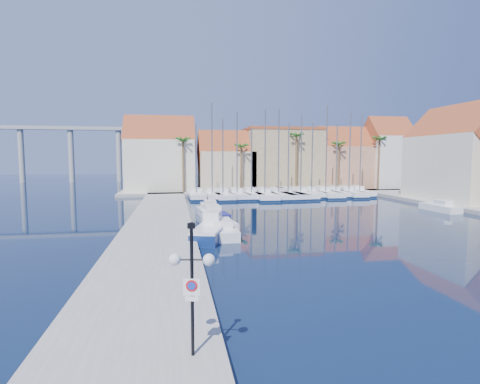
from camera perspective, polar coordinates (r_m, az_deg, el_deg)
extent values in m
plane|color=black|center=(24.39, 8.49, -10.21)|extent=(260.00, 260.00, 0.00)
cube|color=gray|center=(36.34, -12.21, -4.70)|extent=(6.00, 77.00, 0.50)
cube|color=gray|center=(72.69, 4.01, 0.39)|extent=(54.00, 16.00, 0.50)
cylinder|color=black|center=(11.67, -7.31, -14.56)|extent=(0.10, 0.10, 4.10)
cylinder|color=black|center=(11.43, -8.65, -10.16)|extent=(0.51, 0.15, 0.05)
cylinder|color=black|center=(11.36, -6.06, -10.23)|extent=(0.51, 0.15, 0.05)
sphere|color=white|center=(11.48, -9.94, -10.12)|extent=(0.37, 0.37, 0.37)
sphere|color=white|center=(11.33, -4.76, -10.26)|extent=(0.37, 0.37, 0.37)
cube|color=black|center=(11.16, -7.43, -5.12)|extent=(0.24, 0.16, 0.16)
cube|color=white|center=(11.58, -7.36, -14.19)|extent=(0.51, 0.13, 0.51)
cylinder|color=red|center=(11.54, -7.38, -13.99)|extent=(0.34, 0.08, 0.35)
cylinder|color=#1933A5|center=(11.53, -7.39, -14.01)|extent=(0.24, 0.06, 0.25)
cube|color=white|center=(11.70, -7.34, -15.85)|extent=(0.41, 0.11, 0.14)
cylinder|color=black|center=(22.23, -7.39, -9.76)|extent=(0.19, 0.19, 0.48)
cube|color=navy|center=(29.94, -4.63, -6.37)|extent=(3.60, 6.23, 0.89)
cube|color=white|center=(29.83, -4.64, -5.35)|extent=(3.60, 6.23, 0.20)
cube|color=white|center=(30.88, -4.21, -3.96)|extent=(1.68, 1.88, 1.08)
cube|color=white|center=(31.85, -3.05, -5.73)|extent=(2.31, 7.09, 0.80)
cube|color=white|center=(31.04, -2.89, -4.71)|extent=(1.60, 2.49, 0.60)
cube|color=white|center=(35.08, -3.30, -4.70)|extent=(2.85, 6.94, 0.80)
cube|color=navy|center=(34.31, -3.06, -3.74)|extent=(1.75, 2.51, 0.60)
cube|color=white|center=(40.89, -4.46, -3.27)|extent=(2.82, 7.07, 0.80)
cube|color=white|center=(40.11, -4.29, -2.43)|extent=(1.76, 2.54, 0.60)
cube|color=white|center=(45.16, -4.66, -2.45)|extent=(1.96, 5.99, 0.80)
cube|color=white|center=(44.48, -4.60, -1.66)|extent=(1.35, 2.10, 0.60)
cube|color=white|center=(51.20, 28.15, -2.15)|extent=(1.93, 5.45, 0.80)
cube|color=white|center=(50.71, 28.57, -1.44)|extent=(1.28, 1.93, 0.60)
cube|color=white|center=(59.18, -6.69, -0.52)|extent=(2.57, 9.19, 1.00)
cube|color=#0D2145|center=(59.22, -6.68, -0.83)|extent=(2.63, 9.25, 0.28)
cube|color=white|center=(60.02, -6.76, 0.32)|extent=(1.72, 2.78, 0.60)
cylinder|color=slate|center=(58.42, -6.71, 5.10)|extent=(0.20, 0.20, 10.59)
cube|color=white|center=(59.05, -4.30, -0.52)|extent=(2.39, 8.38, 1.00)
cube|color=#0D2145|center=(59.08, -4.30, -0.82)|extent=(2.45, 8.44, 0.28)
cube|color=white|center=(59.79, -4.41, 0.33)|extent=(1.58, 2.54, 0.60)
cylinder|color=slate|center=(58.34, -4.30, 6.71)|extent=(0.20, 0.20, 13.83)
cube|color=white|center=(58.75, -2.69, -0.54)|extent=(2.93, 10.04, 1.00)
cube|color=#0D2145|center=(58.78, -2.69, -0.85)|extent=(2.99, 10.10, 0.28)
cube|color=white|center=(59.65, -2.85, 0.32)|extent=(1.91, 3.05, 0.60)
cylinder|color=slate|center=(57.95, -2.64, 5.52)|extent=(0.20, 0.20, 11.39)
cube|color=white|center=(59.36, -0.57, -0.47)|extent=(3.18, 9.95, 1.00)
cube|color=#0D2145|center=(59.39, -0.57, -0.78)|extent=(3.25, 10.01, 0.28)
cube|color=white|center=(60.24, -0.78, 0.38)|extent=(1.97, 3.05, 0.60)
cylinder|color=slate|center=(58.58, -0.46, 6.03)|extent=(0.20, 0.20, 12.43)
cube|color=white|center=(59.59, 1.66, -0.45)|extent=(2.51, 9.42, 1.00)
cube|color=#0D2145|center=(59.62, 1.66, -0.76)|extent=(2.57, 9.48, 0.28)
cube|color=white|center=(60.43, 1.48, 0.39)|extent=(1.73, 2.83, 0.60)
cylinder|color=slate|center=(58.82, 1.78, 4.86)|extent=(0.20, 0.20, 10.04)
cube|color=white|center=(59.33, 3.71, -0.48)|extent=(3.95, 11.91, 1.00)
cube|color=#0D2145|center=(59.37, 3.71, -0.79)|extent=(4.01, 11.98, 0.28)
cube|color=white|center=(60.41, 3.54, 0.38)|extent=(2.40, 3.67, 0.60)
cylinder|color=slate|center=(58.46, 3.85, 6.22)|extent=(0.20, 0.20, 12.84)
cube|color=white|center=(60.30, 5.65, -0.40)|extent=(4.05, 11.94, 1.00)
cube|color=#0D2145|center=(60.33, 5.65, -0.71)|extent=(4.12, 12.01, 0.28)
cube|color=white|center=(61.32, 5.27, 0.45)|extent=(2.43, 3.69, 0.60)
cylinder|color=slate|center=(59.46, 5.91, 6.28)|extent=(0.20, 0.20, 13.02)
cube|color=white|center=(60.89, 7.12, -0.36)|extent=(4.04, 12.20, 1.00)
cube|color=#0D2145|center=(60.92, 7.11, -0.66)|extent=(4.11, 12.27, 0.28)
cube|color=white|center=(61.93, 6.72, 0.48)|extent=(2.46, 3.76, 0.60)
cylinder|color=slate|center=(60.04, 7.39, 5.15)|extent=(0.20, 0.20, 10.70)
cube|color=white|center=(61.44, 9.06, -0.34)|extent=(3.24, 11.30, 1.00)
cube|color=#0D2145|center=(61.48, 9.06, -0.63)|extent=(3.30, 11.36, 0.28)
cube|color=white|center=(62.44, 8.76, 0.49)|extent=(2.14, 3.42, 0.60)
cylinder|color=slate|center=(60.62, 9.31, 5.84)|extent=(0.20, 0.20, 12.22)
cube|color=white|center=(63.00, 10.68, -0.22)|extent=(2.88, 8.87, 1.00)
cube|color=#0D2145|center=(63.04, 10.67, -0.51)|extent=(2.94, 8.94, 0.28)
cube|color=white|center=(63.72, 10.36, 0.57)|extent=(1.77, 2.73, 0.60)
cylinder|color=slate|center=(62.32, 10.94, 5.27)|extent=(0.20, 0.20, 11.07)
cube|color=white|center=(63.54, 12.74, -0.22)|extent=(3.28, 11.14, 1.00)
cube|color=#0D2145|center=(63.57, 12.73, -0.50)|extent=(3.35, 11.20, 0.28)
cube|color=white|center=(64.50, 12.41, 0.58)|extent=(2.13, 3.38, 0.60)
cylinder|color=slate|center=(62.76, 13.05, 6.50)|extent=(0.20, 0.20, 13.85)
cube|color=white|center=(64.81, 14.24, -0.14)|extent=(2.78, 9.12, 1.00)
cube|color=#0D2145|center=(64.84, 14.23, -0.42)|extent=(2.85, 9.19, 0.28)
cube|color=white|center=(65.58, 13.97, 0.63)|extent=(1.77, 2.78, 0.60)
cylinder|color=slate|center=(64.11, 14.51, 5.10)|extent=(0.20, 0.20, 10.86)
cube|color=white|center=(65.08, 16.04, -0.16)|extent=(2.65, 10.11, 1.00)
cube|color=#0D2145|center=(65.11, 16.03, -0.45)|extent=(2.71, 10.17, 0.28)
cube|color=white|center=(65.92, 15.67, 0.61)|extent=(1.85, 3.03, 0.60)
cylinder|color=slate|center=(64.35, 16.39, 5.91)|extent=(0.20, 0.20, 12.79)
cube|color=white|center=(66.67, 17.60, -0.08)|extent=(3.07, 9.18, 1.00)
cube|color=#0D2145|center=(66.69, 17.59, -0.35)|extent=(3.14, 9.24, 0.28)
cube|color=white|center=(67.43, 17.32, 0.67)|extent=(1.86, 2.83, 0.60)
cylinder|color=slate|center=(65.98, 17.92, 5.77)|extent=(0.20, 0.20, 12.59)
cube|color=#ECE3C5|center=(69.33, -12.05, 3.98)|extent=(12.00, 9.00, 9.00)
cube|color=maroon|center=(69.38, -12.12, 7.69)|extent=(12.30, 9.00, 9.00)
cube|color=tan|center=(69.96, -2.15, 3.28)|extent=(10.00, 8.00, 7.00)
cube|color=maroon|center=(69.93, -2.16, 6.15)|extent=(10.30, 8.00, 8.00)
cube|color=#9B845F|center=(73.20, 6.33, 4.91)|extent=(14.00, 10.00, 11.00)
cube|color=maroon|center=(73.39, 6.38, 9.40)|extent=(14.20, 10.20, 0.50)
cube|color=#B6745C|center=(76.54, 15.21, 3.65)|extent=(10.00, 8.00, 8.00)
cube|color=maroon|center=(76.54, 15.28, 6.65)|extent=(10.30, 8.00, 8.00)
cube|color=silver|center=(79.90, 21.40, 4.25)|extent=(8.00, 8.00, 10.00)
cube|color=maroon|center=(80.00, 21.52, 7.83)|extent=(8.30, 8.00, 8.00)
cube|color=#ECE3C5|center=(60.86, 30.57, 3.18)|extent=(9.00, 14.00, 9.00)
cube|color=maroon|center=(60.91, 30.78, 7.41)|extent=(9.00, 14.30, 9.00)
cylinder|color=brown|center=(64.30, -8.64, 3.94)|extent=(0.36, 0.36, 9.00)
sphere|color=#27611B|center=(64.35, -8.69, 7.81)|extent=(2.60, 2.60, 2.60)
cylinder|color=brown|center=(65.32, 0.19, 3.58)|extent=(0.36, 0.36, 8.00)
sphere|color=#27611B|center=(65.32, 0.19, 6.96)|extent=(2.60, 2.60, 2.60)
cylinder|color=brown|center=(67.78, 8.57, 4.43)|extent=(0.36, 0.36, 10.00)
sphere|color=#27611B|center=(67.88, 8.62, 8.53)|extent=(2.60, 2.60, 2.60)
cylinder|color=brown|center=(70.74, 14.73, 3.74)|extent=(0.36, 0.36, 8.50)
sphere|color=#27611B|center=(70.76, 14.81, 7.06)|extent=(2.60, 2.60, 2.60)
cylinder|color=brown|center=(74.42, 20.36, 4.04)|extent=(0.36, 0.36, 9.50)
sphere|color=#27611B|center=(74.49, 20.47, 7.58)|extent=(2.60, 2.60, 2.60)
cube|color=#9E9E99|center=(108.89, -26.53, 8.73)|extent=(48.00, 2.20, 0.90)
cylinder|color=#9E9E99|center=(111.15, -30.34, 4.87)|extent=(1.40, 1.40, 14.00)
cylinder|color=#9E9E99|center=(107.58, -24.32, 5.13)|extent=(1.40, 1.40, 14.00)
cylinder|color=#9E9E99|center=(105.27, -17.95, 5.35)|extent=(1.40, 1.40, 14.00)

